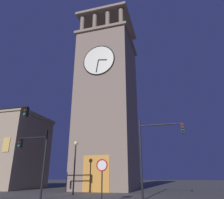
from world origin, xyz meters
TOP-DOWN VIEW (x-y plane):
  - ground_plane at (0.00, 0.00)m, footprint 200.00×200.00m
  - clocktower at (1.44, -2.51)m, footprint 8.02×8.95m
  - traffic_signal_near at (3.45, 10.41)m, footprint 2.70×0.41m
  - traffic_signal_mid at (-5.90, 8.37)m, footprint 3.57×0.41m
  - street_lamp at (2.35, 5.42)m, footprint 0.44×0.44m
  - no_horn_sign at (-2.77, 11.93)m, footprint 0.78×0.14m

SIDE VIEW (x-z plane):
  - ground_plane at x=0.00m, z-range 0.00..0.00m
  - no_horn_sign at x=-2.77m, z-range 0.77..3.49m
  - traffic_signal_near at x=3.45m, z-range 0.75..6.06m
  - street_lamp at x=2.35m, z-range 1.01..6.13m
  - traffic_signal_mid at x=-5.90m, z-range 0.95..7.10m
  - clocktower at x=1.44m, z-range -3.05..26.20m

